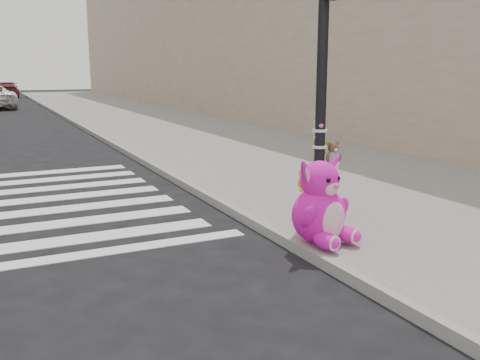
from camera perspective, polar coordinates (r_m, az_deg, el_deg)
ground at (r=5.86m, az=-3.41°, el=-11.98°), size 120.00×120.00×0.00m
sidewalk_near at (r=16.69m, az=-0.62°, el=3.91°), size 7.00×80.00×0.14m
curb_edge at (r=15.56m, az=-12.21°, el=3.06°), size 0.12×80.00×0.15m
bld_near at (r=28.06m, az=0.93°, el=17.20°), size 5.00×60.00×10.00m
signal_pole at (r=8.24m, az=8.69°, el=7.67°), size 0.68×0.50×4.00m
pink_bunny at (r=6.96m, az=8.63°, el=-2.95°), size 0.87×0.97×1.14m
red_teddy at (r=7.50m, az=9.15°, el=-4.73°), size 0.15×0.11×0.22m
car_maroon_near at (r=48.66m, az=-23.64°, el=8.81°), size 1.86×4.46×1.29m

